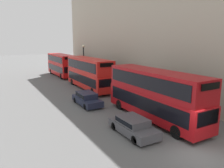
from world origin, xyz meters
The scene contains 7 objects.
ground_plane centered at (0.00, 0.00, 0.00)m, with size 200.00×200.00×0.00m, color #5B5B5B.
bus_leading centered at (1.60, 6.27, 2.40)m, with size 2.59×10.83×4.35m.
bus_second_in_queue centered at (1.60, 20.24, 2.40)m, with size 2.59×10.73×4.36m.
bus_third_in_queue centered at (1.60, 33.34, 2.29)m, with size 2.59×10.31×4.14m.
car_dark_sedan centered at (-1.80, 4.58, 0.69)m, with size 1.86×4.27×1.29m.
car_hatchback centered at (-1.80, 13.15, 0.73)m, with size 1.81×4.44×1.37m.
street_lamp centered at (3.37, 26.34, 3.78)m, with size 0.44×0.44×6.07m.
Camera 1 is at (-10.69, -7.83, 6.92)m, focal length 35.00 mm.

